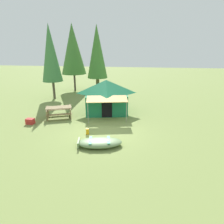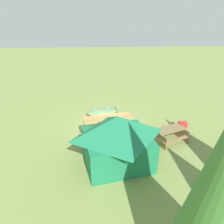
% 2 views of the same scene
% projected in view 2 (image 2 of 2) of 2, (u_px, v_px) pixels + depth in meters
% --- Properties ---
extents(ground_plane, '(80.00, 80.00, 0.00)m').
position_uv_depth(ground_plane, '(105.00, 125.00, 14.11)').
color(ground_plane, olive).
extents(beached_rowboat, '(2.56, 1.62, 0.38)m').
position_uv_depth(beached_rowboat, '(103.00, 112.00, 15.62)').
color(beached_rowboat, '#6A8755').
rests_on(beached_rowboat, ground_plane).
extents(canvas_cabin_tent, '(3.85, 4.58, 2.56)m').
position_uv_depth(canvas_cabin_tent, '(117.00, 139.00, 10.01)').
color(canvas_cabin_tent, '#1C7449').
rests_on(canvas_cabin_tent, ground_plane).
extents(picnic_table, '(2.25, 2.08, 0.79)m').
position_uv_depth(picnic_table, '(169.00, 133.00, 12.16)').
color(picnic_table, olive).
rests_on(picnic_table, ground_plane).
extents(cooler_box, '(0.54, 0.40, 0.38)m').
position_uv_depth(cooler_box, '(183.00, 125.00, 13.77)').
color(cooler_box, red).
rests_on(cooler_box, ground_plane).
extents(fuel_can, '(0.19, 0.19, 0.35)m').
position_uv_depth(fuel_can, '(117.00, 119.00, 14.49)').
color(fuel_can, orange).
rests_on(fuel_can, ground_plane).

